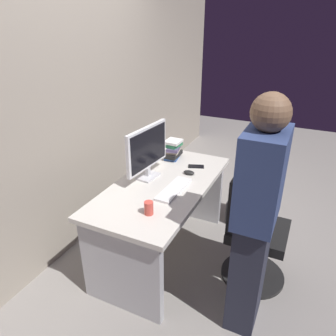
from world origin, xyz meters
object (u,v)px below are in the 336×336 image
(cup_near_keyboard, at_px, (149,208))
(cell_phone, at_px, (196,166))
(desk, at_px, (163,206))
(monitor, at_px, (147,150))
(keyboard, at_px, (174,189))
(mouse, at_px, (189,172))
(person_at_desk, at_px, (255,220))
(book_stack, at_px, (173,149))
(handbag, at_px, (236,206))
(office_chair, at_px, (251,233))

(cup_near_keyboard, height_order, cell_phone, cup_near_keyboard)
(desk, distance_m, monitor, 0.51)
(desk, relative_size, keyboard, 3.44)
(mouse, bearing_deg, cup_near_keyboard, 178.44)
(mouse, bearing_deg, keyboard, 179.76)
(person_at_desk, relative_size, cup_near_keyboard, 16.79)
(desk, xyz_separation_m, person_at_desk, (-0.37, -0.83, 0.33))
(person_at_desk, height_order, mouse, person_at_desk)
(monitor, distance_m, cup_near_keyboard, 0.61)
(cup_near_keyboard, bearing_deg, book_stack, 14.86)
(keyboard, distance_m, mouse, 0.32)
(monitor, height_order, handbag, monitor)
(office_chair, height_order, cell_phone, office_chair)
(cell_phone, bearing_deg, monitor, 120.61)
(desk, height_order, monitor, monitor)
(monitor, distance_m, keyboard, 0.40)
(keyboard, distance_m, handbag, 1.16)
(book_stack, bearing_deg, keyboard, -154.80)
(cup_near_keyboard, xyz_separation_m, cell_phone, (0.88, -0.02, -0.04))
(cup_near_keyboard, bearing_deg, handbag, -14.62)
(desk, distance_m, keyboard, 0.28)
(monitor, xyz_separation_m, mouse, (0.21, -0.30, -0.24))
(cup_near_keyboard, relative_size, cell_phone, 0.68)
(monitor, relative_size, handbag, 1.43)
(handbag, bearing_deg, person_at_desk, -163.16)
(desk, relative_size, cup_near_keyboard, 15.17)
(mouse, distance_m, book_stack, 0.39)
(desk, xyz_separation_m, cup_near_keyboard, (-0.46, -0.12, 0.27))
(mouse, xyz_separation_m, handbag, (0.61, -0.32, -0.61))
(book_stack, bearing_deg, monitor, 177.08)
(office_chair, distance_m, cup_near_keyboard, 0.89)
(mouse, bearing_deg, handbag, -27.99)
(person_at_desk, xyz_separation_m, cell_phone, (0.79, 0.69, -0.10))
(person_at_desk, xyz_separation_m, monitor, (0.42, 1.00, 0.15))
(office_chair, height_order, book_stack, office_chair)
(cup_near_keyboard, bearing_deg, desk, 14.49)
(handbag, bearing_deg, office_chair, -159.62)
(cell_phone, bearing_deg, keyboard, 158.80)
(monitor, relative_size, mouse, 5.40)
(keyboard, relative_size, handbag, 1.14)
(monitor, bearing_deg, keyboard, -111.49)
(cell_phone, bearing_deg, desk, 140.93)
(office_chair, distance_m, book_stack, 1.08)
(person_at_desk, bearing_deg, monitor, 67.25)
(desk, xyz_separation_m, office_chair, (0.05, -0.76, -0.08))
(person_at_desk, distance_m, keyboard, 0.77)
(monitor, distance_m, mouse, 0.43)
(cup_near_keyboard, bearing_deg, keyboard, -2.66)
(person_at_desk, xyz_separation_m, mouse, (0.62, 0.70, -0.09))
(book_stack, bearing_deg, office_chair, -116.84)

